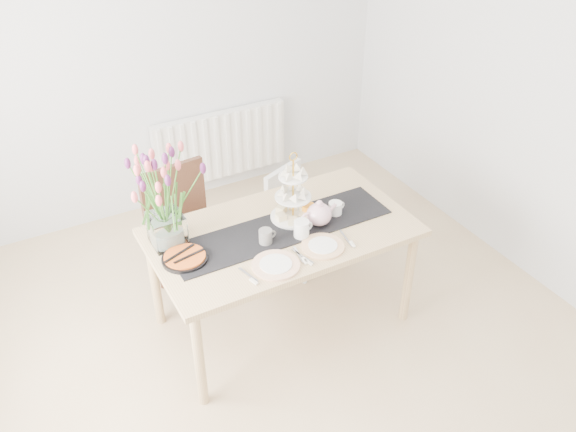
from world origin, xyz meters
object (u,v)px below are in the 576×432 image
chair_brown (184,223)px  mug_grey (266,237)px  plate_left (276,265)px  cream_jug (335,209)px  mug_white (301,229)px  tart_tin (185,258)px  mug_orange (308,211)px  radiator (221,145)px  plate_right (323,246)px  chair_white (293,211)px  cake_stand (293,202)px  tulip_vase (161,186)px  teapot (319,214)px  dining_table (282,240)px

chair_brown → mug_grey: chair_brown is taller
plate_left → cream_jug: bearing=26.0°
mug_white → plate_left: (-0.27, -0.17, -0.05)m
tart_tin → mug_orange: 0.83m
plate_left → radiator: bearing=75.3°
radiator → plate_right: (-0.21, -2.02, 0.31)m
chair_white → mug_white: size_ratio=6.82×
cake_stand → plate_left: 0.50m
chair_brown → cream_jug: bearing=-46.8°
radiator → mug_grey: bearing=-105.0°
mug_white → plate_right: (0.06, -0.15, -0.05)m
tulip_vase → tart_tin: bearing=-83.0°
chair_brown → mug_orange: bearing=-51.3°
teapot → mug_orange: bearing=97.2°
radiator → mug_white: (-0.27, -1.87, 0.36)m
cake_stand → plate_right: 0.37m
radiator → cream_jug: cream_jug is taller
teapot → chair_brown: bearing=129.7°
chair_brown → plate_left: chair_brown is taller
teapot → mug_grey: 0.38m
dining_table → mug_white: size_ratio=14.39×
chair_white → cake_stand: bearing=-142.3°
radiator → cream_jug: bearing=-88.8°
cake_stand → mug_white: bearing=-104.8°
mug_grey → plate_left: size_ratio=0.34×
cream_jug → plate_left: cream_jug is taller
tulip_vase → mug_white: 0.86m
plate_right → chair_white: bearing=72.0°
dining_table → plate_right: (0.13, -0.27, 0.08)m
tulip_vase → mug_grey: (0.50, -0.29, -0.34)m
tart_tin → mug_grey: 0.48m
tulip_vase → tart_tin: tulip_vase is taller
tulip_vase → tart_tin: size_ratio=2.65×
tart_tin → mug_white: (0.69, -0.13, 0.04)m
chair_brown → cake_stand: bearing=-53.8°
chair_white → tulip_vase: tulip_vase is taller
tulip_vase → mug_white: tulip_vase is taller
teapot → tart_tin: teapot is taller
radiator → chair_white: (0.06, -1.18, -0.02)m
cream_jug → plate_left: 0.64m
teapot → cream_jug: size_ratio=2.89×
radiator → mug_orange: (-0.13, -1.71, 0.35)m
chair_brown → cake_stand: 0.84m
mug_white → plate_right: 0.17m
cake_stand → plate_left: size_ratio=1.51×
chair_brown → tart_tin: 0.71m
teapot → radiator: bearing=84.2°
chair_brown → mug_white: chair_brown is taller
dining_table → mug_orange: (0.21, 0.04, 0.12)m
radiator → plate_left: (-0.54, -2.04, 0.31)m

